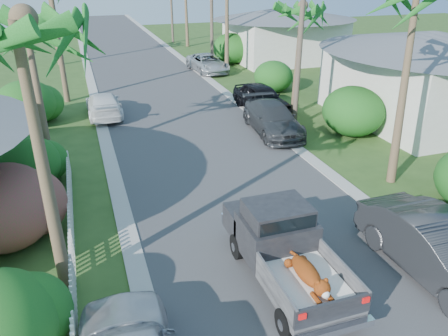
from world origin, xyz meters
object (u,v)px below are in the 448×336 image
object	(u,v)px
parked_car_lf	(104,105)
palm_r_b	(301,7)
palm_l_a	(15,21)
utility_pole_b	(300,39)
parked_car_rn	(437,249)
palm_l_b	(24,17)
house_right_near	(426,80)
parked_car_rm	(273,119)
pickup_truck	(280,242)
house_right_far	(283,36)
parked_car_rf	(261,98)
parked_car_rd	(208,63)
utility_pole_c	(212,12)

from	to	relation	value
parked_car_lf	palm_r_b	size ratio (longest dim) A/B	0.64
palm_l_a	utility_pole_b	size ratio (longest dim) A/B	0.91
utility_pole_b	parked_car_rn	bearing A→B (deg)	-99.12
palm_l_b	house_right_near	distance (m)	20.19
house_right_near	palm_r_b	bearing A→B (deg)	154.89
palm_l_a	parked_car_rn	bearing A→B (deg)	-14.08
parked_car_rn	parked_car_rm	distance (m)	12.04
pickup_truck	house_right_far	bearing A→B (deg)	64.30
parked_car_rf	palm_l_a	distance (m)	18.38
palm_l_a	palm_r_b	xyz separation A→B (m)	(12.80, 12.00, -0.98)
parked_car_rm	palm_l_b	world-z (taller)	palm_l_b
pickup_truck	utility_pole_b	distance (m)	13.06
parked_car_rn	palm_l_b	size ratio (longest dim) A/B	0.70
parked_car_rd	palm_r_b	distance (m)	13.47
parked_car_rn	parked_car_rd	xyz separation A→B (m)	(1.40, 26.76, -0.15)
palm_r_b	parked_car_rf	bearing A→B (deg)	142.91
parked_car_rm	utility_pole_b	bearing A→B (deg)	20.28
pickup_truck	parked_car_rn	xyz separation A→B (m)	(4.07, -1.47, -0.16)
utility_pole_b	parked_car_rm	bearing A→B (deg)	-164.05
house_right_near	pickup_truck	bearing A→B (deg)	-143.44
parked_car_rn	house_right_near	bearing A→B (deg)	49.61
palm_l_a	house_right_far	xyz separation A→B (m)	(19.20, 27.00, -4.81)
parked_car_rd	palm_l_b	size ratio (longest dim) A/B	0.68
pickup_truck	parked_car_rn	distance (m)	4.33
parked_car_rf	utility_pole_c	size ratio (longest dim) A/B	0.51
parked_car_rm	parked_car_rf	xyz separation A→B (m)	(0.91, 3.64, 0.04)
parked_car_rn	palm_l_b	world-z (taller)	palm_l_b
palm_l_b	house_right_near	xyz separation A→B (m)	(19.80, 0.00, -3.93)
utility_pole_b	utility_pole_c	size ratio (longest dim) A/B	1.00
parked_car_rm	utility_pole_b	distance (m)	4.16
parked_car_lf	palm_r_b	bearing A→B (deg)	163.06
parked_car_rn	house_right_far	world-z (taller)	house_right_far
parked_car_lf	utility_pole_c	xyz separation A→B (m)	(9.58, 9.83, 3.93)
palm_l_b	house_right_near	size ratio (longest dim) A/B	0.82
parked_car_rn	utility_pole_c	world-z (taller)	utility_pole_c
pickup_truck	palm_l_a	size ratio (longest dim) A/B	0.62
house_right_far	parked_car_rf	bearing A→B (deg)	-120.12
parked_car_rf	parked_car_rm	bearing A→B (deg)	-110.79
utility_pole_c	parked_car_rn	bearing A→B (deg)	-94.17
parked_car_rn	house_right_near	size ratio (longest dim) A/B	0.57
parked_car_rm	palm_r_b	world-z (taller)	palm_r_b
parked_car_rm	house_right_far	distance (m)	19.62
pickup_truck	utility_pole_c	world-z (taller)	utility_pole_c
parked_car_rf	palm_l_a	size ratio (longest dim) A/B	0.56
parked_car_rf	parked_car_lf	bearing A→B (deg)	160.88
parked_car_lf	utility_pole_b	xyz separation A→B (m)	(9.58, -5.17, 3.93)
parked_car_rf	parked_car_lf	world-z (taller)	parked_car_rf
parked_car_rn	parked_car_rf	size ratio (longest dim) A/B	1.11
palm_l_b	palm_r_b	size ratio (longest dim) A/B	1.03
parked_car_rd	palm_l_a	size ratio (longest dim) A/B	0.61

